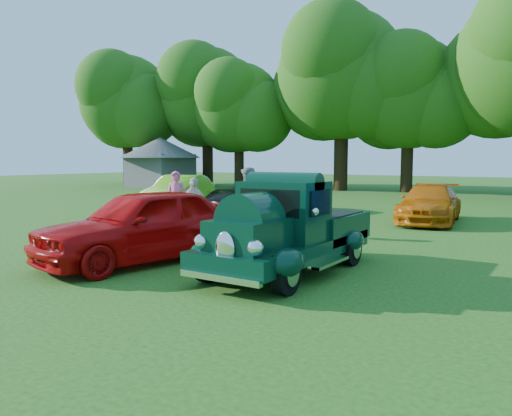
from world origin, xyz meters
The scene contains 11 objects.
ground centered at (0.00, 0.00, 0.00)m, with size 120.00×120.00×0.00m, color #1C4911.
hero_pickup centered at (1.18, 0.39, 0.76)m, with size 2.09×4.50×1.76m.
red_convertible centered at (-1.85, -0.46, 0.79)m, with size 1.86×4.63×1.58m, color #BE0808.
back_car_lime centered at (-8.62, 8.26, 0.75)m, with size 1.59×4.55×1.50m, color #52A415.
back_car_black centered at (-5.08, 9.39, 0.72)m, with size 2.38×5.15×1.43m, color black.
back_car_orange centered at (1.52, 9.68, 0.65)m, with size 1.82×4.49×1.30m, color #C25B06.
spectator_pink centered at (-4.72, 3.72, 0.90)m, with size 0.66×0.43×1.81m, color #CF5585.
spectator_grey centered at (-2.12, 3.92, 0.97)m, with size 0.94×0.74×1.94m, color gray.
spectator_white centered at (-3.72, 3.36, 0.82)m, with size 0.96×0.40×1.64m, color silver.
gazebo centered at (-22.00, 21.00, 2.40)m, with size 6.40×6.40×3.90m.
tree_line centered at (0.76, 24.45, 7.24)m, with size 64.10×10.76×12.42m.
Camera 1 is at (5.83, -7.92, 2.16)m, focal length 35.00 mm.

